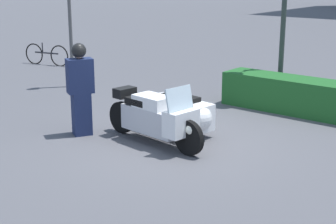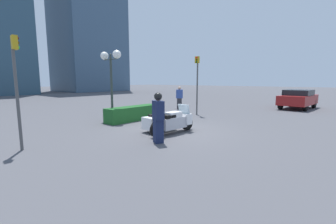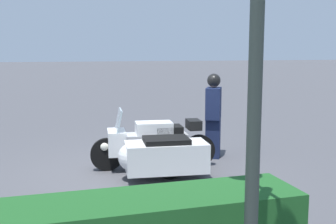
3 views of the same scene
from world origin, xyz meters
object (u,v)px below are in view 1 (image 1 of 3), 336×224
at_px(officer_rider, 80,87).
at_px(traffic_light_far, 70,1).
at_px(police_motorcycle, 169,115).
at_px(hedge_bush_curbside, 295,95).
at_px(bicycle_parked, 47,55).

relative_size(officer_rider, traffic_light_far, 0.51).
xyz_separation_m(police_motorcycle, hedge_bush_curbside, (0.98, 3.19, -0.08)).
relative_size(hedge_bush_curbside, traffic_light_far, 0.96).
relative_size(police_motorcycle, traffic_light_far, 0.69).
bearing_deg(police_motorcycle, officer_rider, -144.09).
bearing_deg(police_motorcycle, hedge_bush_curbside, 79.23).
height_order(officer_rider, traffic_light_far, traffic_light_far).
height_order(hedge_bush_curbside, bicycle_parked, hedge_bush_curbside).
height_order(hedge_bush_curbside, traffic_light_far, traffic_light_far).
height_order(police_motorcycle, officer_rider, officer_rider).
relative_size(police_motorcycle, bicycle_parked, 1.40).
relative_size(police_motorcycle, hedge_bush_curbside, 0.71).
distance_m(officer_rider, bicycle_parked, 7.83).
xyz_separation_m(officer_rider, traffic_light_far, (-3.31, 2.66, 1.34)).
distance_m(hedge_bush_curbside, traffic_light_far, 6.19).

